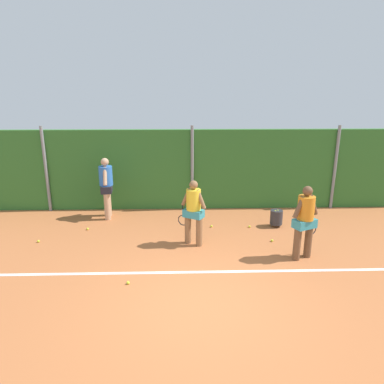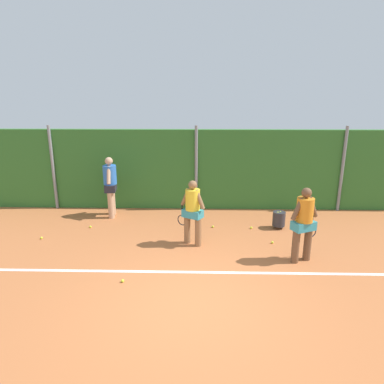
{
  "view_description": "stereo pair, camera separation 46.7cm",
  "coord_description": "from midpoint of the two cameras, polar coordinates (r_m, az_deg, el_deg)",
  "views": [
    {
      "loc": [
        -0.33,
        -5.57,
        3.76
      ],
      "look_at": [
        -0.08,
        3.03,
        1.3
      ],
      "focal_mm": 32.01,
      "sensor_mm": 36.0,
      "label": 1
    },
    {
      "loc": [
        0.14,
        -5.57,
        3.76
      ],
      "look_at": [
        -0.08,
        3.03,
        1.3
      ],
      "focal_mm": 32.01,
      "sensor_mm": 36.0,
      "label": 2
    }
  ],
  "objects": [
    {
      "name": "fence_post_left",
      "position": [
        12.19,
        -24.18,
        3.43
      ],
      "size": [
        0.1,
        0.1,
        2.81
      ],
      "primitive_type": "cylinder",
      "color": "gray",
      "rests_on": "ground_plane"
    },
    {
      "name": "fence_post_right",
      "position": [
        12.27,
        21.73,
        3.77
      ],
      "size": [
        0.1,
        0.1,
        2.81
      ],
      "primitive_type": "cylinder",
      "color": "gray",
      "rests_on": "ground_plane"
    },
    {
      "name": "tennis_ball_3",
      "position": [
        10.08,
        1.93,
        -5.72
      ],
      "size": [
        0.07,
        0.07,
        0.07
      ],
      "primitive_type": "sphere",
      "color": "#CCDB33",
      "rests_on": "ground_plane"
    },
    {
      "name": "tennis_ball_0",
      "position": [
        10.16,
        8.25,
        -5.73
      ],
      "size": [
        0.07,
        0.07,
        0.07
      ],
      "primitive_type": "sphere",
      "color": "#CCDB33",
      "rests_on": "ground_plane"
    },
    {
      "name": "hedge_fence_backdrop",
      "position": [
        11.45,
        -1.16,
        3.74
      ],
      "size": [
        16.5,
        0.25,
        2.67
      ],
      "primitive_type": "cube",
      "color": "#33702D",
      "rests_on": "ground_plane"
    },
    {
      "name": "tennis_ball_4",
      "position": [
        10.05,
        -25.46,
        -7.43
      ],
      "size": [
        0.07,
        0.07,
        0.07
      ],
      "primitive_type": "sphere",
      "color": "#CCDB33",
      "rests_on": "ground_plane"
    },
    {
      "name": "tennis_ball_2",
      "position": [
        10.4,
        -18.25,
        -5.87
      ],
      "size": [
        0.07,
        0.07,
        0.07
      ],
      "primitive_type": "sphere",
      "color": "#CCDB33",
      "rests_on": "ground_plane"
    },
    {
      "name": "tennis_ball_1",
      "position": [
        7.42,
        -12.45,
        -14.58
      ],
      "size": [
        0.07,
        0.07,
        0.07
      ],
      "primitive_type": "sphere",
      "color": "#CCDB33",
      "rests_on": "ground_plane"
    },
    {
      "name": "tennis_ball_5",
      "position": [
        9.33,
        11.79,
        -7.94
      ],
      "size": [
        0.07,
        0.07,
        0.07
      ],
      "primitive_type": "sphere",
      "color": "#CCDB33",
      "rests_on": "ground_plane"
    },
    {
      "name": "player_foreground_near",
      "position": [
        8.26,
        16.79,
        -4.31
      ],
      "size": [
        0.74,
        0.49,
        1.78
      ],
      "rotation": [
        0.0,
        0.0,
        0.43
      ],
      "color": "brown",
      "rests_on": "ground_plane"
    },
    {
      "name": "ground_plane",
      "position": [
        8.14,
        -0.83,
        -11.54
      ],
      "size": [
        25.39,
        25.39,
        0.0
      ],
      "primitive_type": "plane",
      "color": "#B76638"
    },
    {
      "name": "player_midcourt",
      "position": [
        8.66,
        -1.31,
        -2.92
      ],
      "size": [
        0.72,
        0.51,
        1.71
      ],
      "rotation": [
        0.0,
        0.0,
        2.59
      ],
      "color": "#8C603D",
      "rests_on": "ground_plane"
    },
    {
      "name": "player_backcourt_far",
      "position": [
        10.94,
        -15.27,
        1.17
      ],
      "size": [
        0.41,
        0.8,
        1.91
      ],
      "rotation": [
        0.0,
        0.0,
        4.84
      ],
      "color": "tan",
      "rests_on": "ground_plane"
    },
    {
      "name": "ball_hopper",
      "position": [
        10.29,
        12.62,
        -4.12
      ],
      "size": [
        0.36,
        0.36,
        0.51
      ],
      "color": "#2D2D33",
      "rests_on": "ground_plane"
    },
    {
      "name": "court_baseline_paint",
      "position": [
        7.7,
        -0.77,
        -13.21
      ],
      "size": [
        12.06,
        0.1,
        0.01
      ],
      "primitive_type": "cube",
      "color": "white",
      "rests_on": "ground_plane"
    },
    {
      "name": "fence_post_center",
      "position": [
        11.26,
        -1.15,
        3.91
      ],
      "size": [
        0.1,
        0.1,
        2.81
      ],
      "primitive_type": "cylinder",
      "color": "gray",
      "rests_on": "ground_plane"
    }
  ]
}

